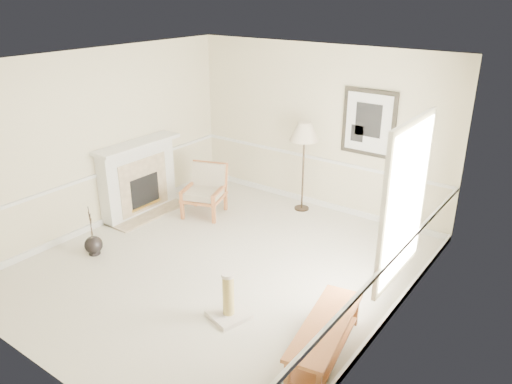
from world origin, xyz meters
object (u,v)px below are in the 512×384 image
(floor_lamp, at_px, (304,134))
(scratching_post, at_px, (229,303))
(bench, at_px, (325,334))
(armchair, at_px, (206,187))
(floor_vase, at_px, (94,245))

(floor_lamp, relative_size, scratching_post, 2.62)
(bench, bearing_deg, floor_lamp, 124.78)
(floor_lamp, height_order, scratching_post, floor_lamp)
(armchair, height_order, scratching_post, armchair)
(armchair, xyz_separation_m, bench, (3.54, -2.08, -0.20))
(floor_vase, xyz_separation_m, floor_lamp, (1.69, 3.27, 1.27))
(floor_vase, distance_m, floor_lamp, 3.89)
(bench, xyz_separation_m, scratching_post, (-1.28, -0.09, -0.08))
(floor_lamp, distance_m, bench, 4.05)
(floor_lamp, height_order, bench, floor_lamp)
(armchair, height_order, bench, armchair)
(floor_vase, height_order, floor_lamp, floor_lamp)
(scratching_post, bearing_deg, bench, 3.97)
(armchair, bearing_deg, floor_lamp, 21.11)
(floor_vase, relative_size, scratching_post, 1.29)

